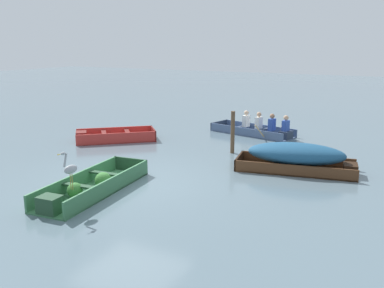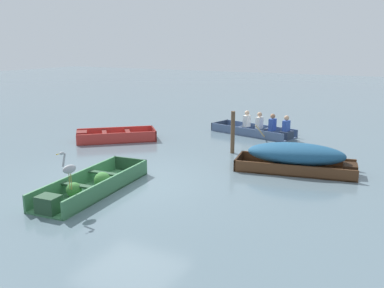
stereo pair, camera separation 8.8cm
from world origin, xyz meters
TOP-DOWN VIEW (x-y plane):
  - ground_plane at (0.00, 0.00)m, footprint 80.00×80.00m
  - dinghy_green_foreground at (-0.26, -1.11)m, footprint 1.33×3.46m
  - skiff_dark_varnish_near_moored at (3.45, 2.94)m, footprint 3.34×1.73m
  - skiff_red_mid_moored at (-3.33, 3.49)m, footprint 2.81×2.68m
  - rowboat_slate_blue_with_crew at (0.93, 6.87)m, footprint 3.39×2.25m
  - heron_on_dinghy at (0.06, -2.05)m, footprint 0.18×0.46m
  - mooring_post at (1.14, 3.91)m, footprint 0.13×0.13m

SIDE VIEW (x-z plane):
  - ground_plane at x=0.00m, z-range 0.00..0.00m
  - skiff_red_mid_moored at x=-3.33m, z-range -0.06..0.32m
  - dinghy_green_foreground at x=-0.26m, z-range -0.06..0.38m
  - rowboat_slate_blue_with_crew at x=0.93m, z-range -0.22..0.66m
  - skiff_dark_varnish_near_moored at x=3.45m, z-range 0.03..0.81m
  - mooring_post at x=1.14m, z-range 0.00..1.34m
  - heron_on_dinghy at x=0.06m, z-range 0.48..1.32m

